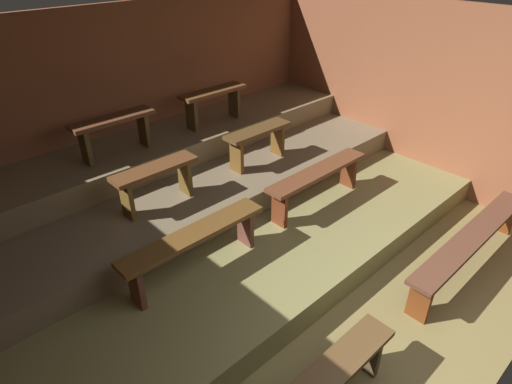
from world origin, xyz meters
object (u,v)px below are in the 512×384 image
object	(u,v)px
bench_floor_right	(472,240)
bench_middle_right	(258,138)
bench_middle_left	(156,177)
bench_upper_left	(114,127)
bench_upper_right	(213,99)
bench_lower_right	(318,177)
bench_lower_left	(195,241)

from	to	relation	value
bench_floor_right	bench_middle_right	world-z (taller)	bench_middle_right
bench_middle_left	bench_upper_left	xyz separation A→B (m)	(0.02, 0.83, 0.29)
bench_floor_right	bench_middle_right	xyz separation A→B (m)	(-0.67, 2.44, 0.53)
bench_middle_right	bench_middle_left	bearing A→B (deg)	180.00
bench_middle_left	bench_upper_right	distance (m)	1.66
bench_middle_right	bench_upper_right	distance (m)	0.88
bench_lower_right	bench_upper_right	world-z (taller)	bench_upper_right
bench_lower_right	bench_middle_right	size ratio (longest dim) A/B	1.62
bench_floor_right	bench_middle_left	xyz separation A→B (m)	(-2.09, 2.44, 0.53)
bench_floor_right	bench_lower_left	distance (m)	2.77
bench_floor_right	bench_lower_left	size ratio (longest dim) A/B	1.50
bench_lower_left	bench_upper_left	xyz separation A→B (m)	(0.17, 1.66, 0.55)
bench_lower_left	bench_middle_left	bearing A→B (deg)	79.87
bench_middle_left	bench_floor_right	bearing A→B (deg)	-49.44
bench_middle_right	bench_upper_right	world-z (taller)	bench_upper_right
bench_floor_right	bench_middle_right	bearing A→B (deg)	105.26
bench_floor_right	bench_upper_left	world-z (taller)	bench_upper_left
bench_lower_left	bench_middle_right	xyz separation A→B (m)	(1.58, 0.84, 0.26)
bench_lower_left	bench_lower_right	distance (m)	1.72
bench_floor_right	bench_upper_right	world-z (taller)	bench_upper_right
bench_lower_left	bench_lower_right	bearing A→B (deg)	0.00
bench_middle_left	bench_upper_left	world-z (taller)	bench_upper_left
bench_floor_right	bench_upper_left	xyz separation A→B (m)	(-2.08, 3.27, 0.82)
bench_upper_right	bench_upper_left	bearing A→B (deg)	180.00
bench_lower_left	bench_upper_left	world-z (taller)	bench_upper_left
bench_floor_right	bench_upper_right	size ratio (longest dim) A/B	2.36
bench_middle_right	bench_upper_left	bearing A→B (deg)	149.60
bench_lower_right	bench_upper_left	world-z (taller)	bench_upper_left
bench_lower_right	bench_middle_right	xyz separation A→B (m)	(-0.15, 0.84, 0.26)
bench_lower_right	bench_upper_left	distance (m)	2.34
bench_lower_left	bench_middle_left	distance (m)	0.89
bench_middle_left	bench_middle_right	world-z (taller)	same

